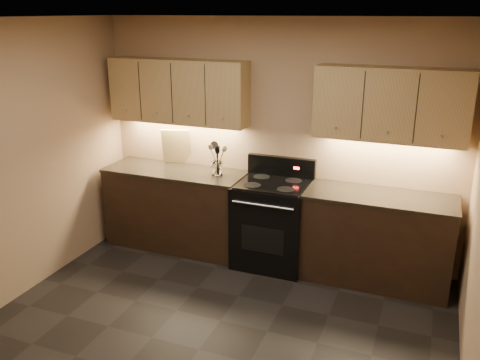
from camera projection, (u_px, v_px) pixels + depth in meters
name	position (u px, v px, depth m)	size (l,w,h in m)	color
floor	(199.00, 350.00, 4.18)	(4.00, 4.00, 0.00)	black
ceiling	(189.00, 19.00, 3.35)	(4.00, 4.00, 0.00)	silver
wall_back	(276.00, 141.00, 5.53)	(4.00, 0.04, 2.60)	#A48160
counter_left	(177.00, 208.00, 5.91)	(1.62, 0.62, 0.93)	black
counter_right	(377.00, 239.00, 5.12)	(1.46, 0.62, 0.93)	black
stove	(272.00, 222.00, 5.48)	(0.76, 0.68, 1.14)	black
upper_cab_left	(178.00, 91.00, 5.62)	(1.60, 0.30, 0.70)	tan
upper_cab_right	(391.00, 105.00, 4.83)	(1.44, 0.30, 0.70)	tan
outlet_plate	(171.00, 146.00, 6.03)	(0.09, 0.01, 0.12)	#B2B5BA
utensil_crock	(217.00, 169.00, 5.58)	(0.16, 0.16, 0.15)	white
cutting_board	(177.00, 146.00, 5.94)	(0.34, 0.02, 0.43)	tan
wooden_spoon	(215.00, 159.00, 5.54)	(0.06, 0.06, 0.33)	tan
black_spoon	(217.00, 159.00, 5.57)	(0.06, 0.06, 0.30)	black
black_turner	(217.00, 160.00, 5.52)	(0.08, 0.08, 0.32)	black
steel_spatula	(220.00, 158.00, 5.54)	(0.08, 0.08, 0.35)	silver
steel_skimmer	(220.00, 159.00, 5.52)	(0.09, 0.09, 0.34)	silver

